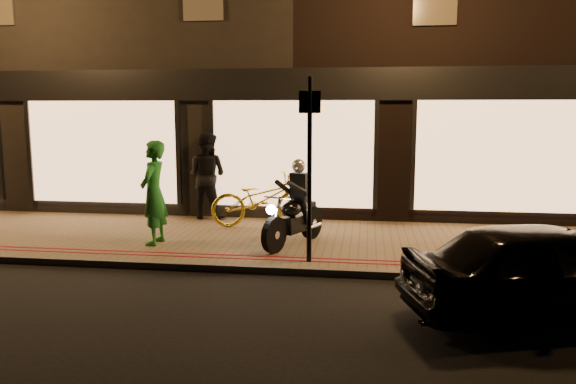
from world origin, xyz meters
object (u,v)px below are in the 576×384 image
object	(u,v)px
motorcycle	(295,212)
person_green	(154,193)
bicycle_gold	(261,199)
sign_post	(309,160)
parked_car	(552,270)

from	to	relation	value
motorcycle	person_green	xyz separation A→B (m)	(-2.59, -0.29, 0.35)
bicycle_gold	person_green	distance (m)	2.58
bicycle_gold	person_green	bearing A→B (deg)	116.47
motorcycle	bicycle_gold	size ratio (longest dim) A/B	0.84
sign_post	bicycle_gold	size ratio (longest dim) A/B	1.39
motorcycle	person_green	distance (m)	2.63
motorcycle	sign_post	size ratio (longest dim) A/B	0.61
motorcycle	parked_car	bearing A→B (deg)	-14.65
person_green	parked_car	size ratio (longest dim) A/B	0.52
bicycle_gold	person_green	size ratio (longest dim) A/B	1.12
sign_post	person_green	xyz separation A→B (m)	(-2.97, 0.81, -0.71)
sign_post	parked_car	world-z (taller)	sign_post
sign_post	bicycle_gold	world-z (taller)	sign_post
person_green	sign_post	bearing A→B (deg)	74.87
bicycle_gold	parked_car	size ratio (longest dim) A/B	0.58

